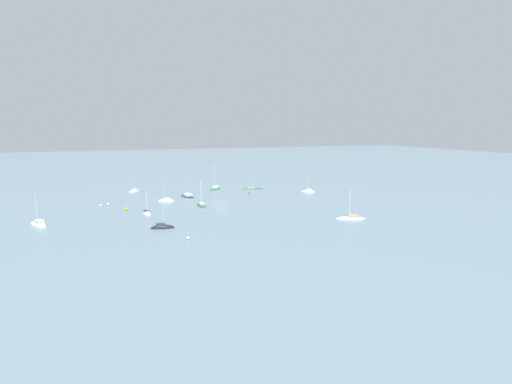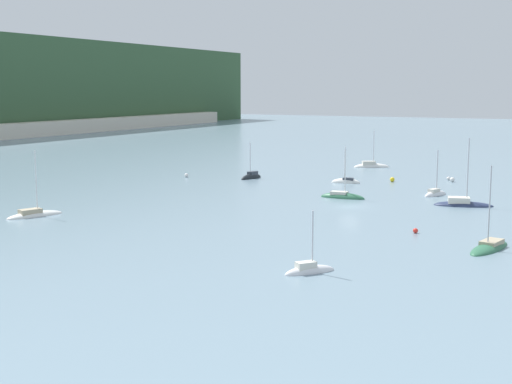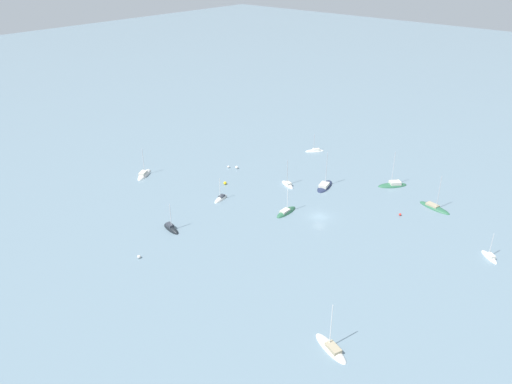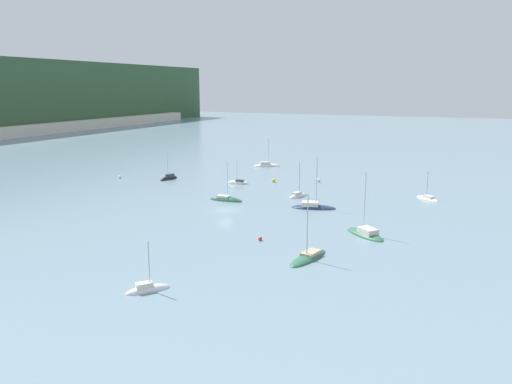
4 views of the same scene
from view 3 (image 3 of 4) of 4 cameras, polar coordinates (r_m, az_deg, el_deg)
ground_plane at (r=115.31m, az=7.27°, el=-2.81°), size 600.00×600.00×0.00m
sailboat_0 at (r=122.14m, az=-4.05°, el=-0.81°), size 2.50×5.15×6.57m
sailboat_1 at (r=81.81m, az=8.56°, el=-17.27°), size 7.71×4.54×8.96m
sailboat_2 at (r=129.17m, az=7.85°, el=0.64°), size 4.81×8.48×9.92m
sailboat_3 at (r=133.29m, az=15.36°, el=0.75°), size 6.99×7.67×10.02m
sailboat_4 at (r=111.02m, az=-9.69°, el=-4.19°), size 5.66×2.39×7.33m
sailboat_5 at (r=137.68m, az=-12.67°, el=1.92°), size 5.43×7.38×8.33m
sailboat_6 at (r=125.23m, az=19.71°, el=-1.71°), size 8.43×3.88×9.11m
sailboat_7 at (r=129.06m, az=3.62°, el=0.82°), size 5.26×3.22×7.64m
sailboat_8 at (r=116.18m, az=3.46°, el=-2.34°), size 2.19×6.81×8.41m
sailboat_9 at (r=110.63m, az=25.11°, el=-6.75°), size 4.69×4.11×6.20m
sailboat_10 at (r=151.01m, az=6.73°, el=4.67°), size 4.93×5.35×5.97m
mooring_buoy_0 at (r=129.35m, az=-3.56°, el=1.03°), size 0.82×0.82×0.82m
mooring_buoy_1 at (r=119.37m, az=16.15°, el=-2.49°), size 0.57×0.57×0.57m
mooring_buoy_2 at (r=138.27m, az=-2.22°, el=2.84°), size 0.82×0.82×0.82m
mooring_buoy_3 at (r=102.71m, az=-13.23°, el=-7.21°), size 0.69×0.69×0.69m
mooring_buoy_4 at (r=138.93m, az=-3.16°, el=2.90°), size 0.63×0.63×0.63m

